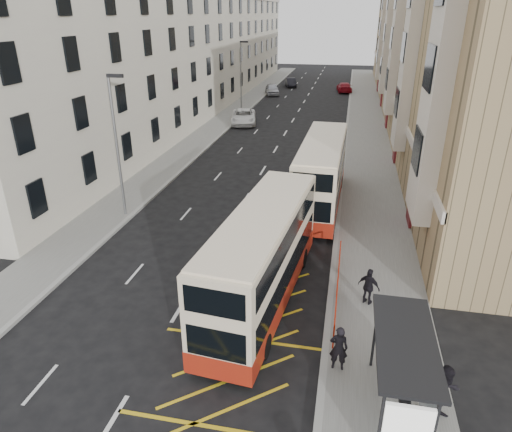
% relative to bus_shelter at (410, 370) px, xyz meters
% --- Properties ---
extents(ground, '(200.00, 200.00, 0.00)m').
position_rel_bus_shelter_xyz_m(ground, '(-8.34, 0.39, -2.14)').
color(ground, black).
rests_on(ground, ground).
extents(pavement_right, '(4.00, 120.00, 0.15)m').
position_rel_bus_shelter_xyz_m(pavement_right, '(-0.34, 30.39, -2.06)').
color(pavement_right, slate).
rests_on(pavement_right, ground).
extents(pavement_left, '(3.00, 120.00, 0.15)m').
position_rel_bus_shelter_xyz_m(pavement_left, '(-15.84, 30.39, -2.06)').
color(pavement_left, slate).
rests_on(pavement_left, ground).
extents(kerb_right, '(0.25, 120.00, 0.15)m').
position_rel_bus_shelter_xyz_m(kerb_right, '(-2.34, 30.39, -2.06)').
color(kerb_right, gray).
rests_on(kerb_right, ground).
extents(kerb_left, '(0.25, 120.00, 0.15)m').
position_rel_bus_shelter_xyz_m(kerb_left, '(-14.34, 30.39, -2.06)').
color(kerb_left, gray).
rests_on(kerb_left, ground).
extents(road_markings, '(10.00, 110.00, 0.01)m').
position_rel_bus_shelter_xyz_m(road_markings, '(-8.34, 45.39, -2.13)').
color(road_markings, silver).
rests_on(road_markings, ground).
extents(terrace_right, '(10.75, 79.00, 15.25)m').
position_rel_bus_shelter_xyz_m(terrace_right, '(6.54, 45.77, 5.38)').
color(terrace_right, '#998159').
rests_on(terrace_right, ground).
extents(terrace_left, '(9.18, 79.00, 13.25)m').
position_rel_bus_shelter_xyz_m(terrace_left, '(-21.77, 45.89, 4.38)').
color(terrace_left, beige).
rests_on(terrace_left, ground).
extents(bus_shelter, '(1.65, 4.25, 2.70)m').
position_rel_bus_shelter_xyz_m(bus_shelter, '(0.00, 0.00, 0.00)').
color(bus_shelter, black).
rests_on(bus_shelter, pavement_right).
extents(guard_railing, '(0.06, 6.56, 1.01)m').
position_rel_bus_shelter_xyz_m(guard_railing, '(-2.09, 6.14, -1.28)').
color(guard_railing, '#AF1E05').
rests_on(guard_railing, pavement_right).
extents(street_lamp_near, '(0.93, 0.18, 8.00)m').
position_rel_bus_shelter_xyz_m(street_lamp_near, '(-14.69, 12.39, 2.50)').
color(street_lamp_near, slate).
rests_on(street_lamp_near, pavement_left).
extents(street_lamp_far, '(0.93, 0.18, 8.00)m').
position_rel_bus_shelter_xyz_m(street_lamp_far, '(-14.69, 42.39, 2.50)').
color(street_lamp_far, slate).
rests_on(street_lamp_far, pavement_left).
extents(double_decker_front, '(3.30, 10.37, 4.07)m').
position_rel_bus_shelter_xyz_m(double_decker_front, '(-5.15, 5.48, -0.07)').
color(double_decker_front, beige).
rests_on(double_decker_front, ground).
extents(double_decker_rear, '(2.65, 10.48, 4.16)m').
position_rel_bus_shelter_xyz_m(double_decker_rear, '(-3.58, 16.36, -0.02)').
color(double_decker_rear, beige).
rests_on(double_decker_rear, ground).
extents(pedestrian_near, '(0.61, 0.40, 1.66)m').
position_rel_bus_shelter_xyz_m(pedestrian_near, '(-1.90, 1.93, -1.16)').
color(pedestrian_near, black).
rests_on(pedestrian_near, pavement_right).
extents(pedestrian_mid, '(1.17, 1.10, 1.90)m').
position_rel_bus_shelter_xyz_m(pedestrian_mid, '(1.15, 0.43, -1.04)').
color(pedestrian_mid, black).
rests_on(pedestrian_mid, pavement_right).
extents(pedestrian_far, '(1.01, 0.76, 1.59)m').
position_rel_bus_shelter_xyz_m(pedestrian_far, '(-0.85, 5.96, -1.19)').
color(pedestrian_far, black).
rests_on(pedestrian_far, pavement_right).
extents(white_van, '(3.63, 5.93, 1.53)m').
position_rel_bus_shelter_xyz_m(white_van, '(-13.36, 37.57, -1.37)').
color(white_van, white).
rests_on(white_van, ground).
extents(car_silver, '(2.93, 4.95, 1.58)m').
position_rel_bus_shelter_xyz_m(car_silver, '(-13.54, 56.82, -1.35)').
color(car_silver, '#ABADB4').
rests_on(car_silver, ground).
extents(car_dark, '(2.45, 4.34, 1.35)m').
position_rel_bus_shelter_xyz_m(car_dark, '(-11.92, 65.07, -1.46)').
color(car_dark, black).
rests_on(car_dark, ground).
extents(car_red, '(2.56, 5.10, 1.42)m').
position_rel_bus_shelter_xyz_m(car_red, '(-3.29, 61.40, -1.43)').
color(car_red, maroon).
rests_on(car_red, ground).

